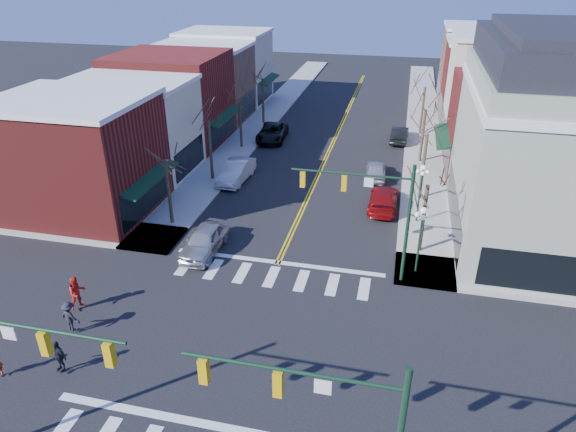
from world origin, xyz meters
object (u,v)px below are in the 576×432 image
Objects in this scene: car_left_near at (205,240)px; car_right_mid at (376,170)px; car_left_mid at (236,171)px; car_right_near at (384,199)px; car_right_far at (400,134)px; car_left_far at (272,132)px; lamppost_corner at (421,229)px; pedestrian_dark_b at (70,316)px; victorian_corner at (570,143)px; pedestrian_dark_a at (58,356)px; pedestrian_red_b at (77,292)px; lamppost_midblock at (421,184)px.

car_left_near is 17.33m from car_right_mid.
car_left_mid is 0.99× the size of car_right_near.
car_left_mid reaches higher than car_right_far.
car_left_near is at bearing -90.59° from car_left_far.
lamppost_corner reaches higher than car_right_mid.
car_left_near is at bearing -101.69° from pedestrian_dark_b.
victorian_corner reaches higher than car_right_far.
pedestrian_dark_b is (-16.63, -9.26, -1.99)m from lamppost_corner.
car_left_mid reaches higher than car_right_mid.
car_left_near is 11.61m from pedestrian_dark_a.
pedestrian_dark_b is (-2.03, -20.01, 0.14)m from car_left_mid.
lamppost_corner is 0.85× the size of car_right_near.
lamppost_corner is 8.95m from car_right_near.
car_left_far is 3.44× the size of pedestrian_dark_b.
car_right_near is at bearing 97.60° from car_right_mid.
victorian_corner is 24.10m from car_left_mid.
pedestrian_dark_a is 2.81m from pedestrian_dark_b.
car_right_near is at bearing -118.11° from pedestrian_dark_b.
car_left_far reaches higher than car_right_near.
pedestrian_dark_b is at bearing 52.03° from car_right_near.
lamppost_corner reaches higher than pedestrian_dark_b.
lamppost_corner is at bearing 52.65° from pedestrian_dark_a.
pedestrian_red_b reaches higher than car_right_near.
lamppost_corner is at bearing -60.35° from car_left_far.
pedestrian_dark_a is at bearing -122.57° from pedestrian_red_b.
lamppost_midblock is at bearing -16.49° from pedestrian_red_b.
car_left_far is 3.01× the size of pedestrian_red_b.
pedestrian_red_b reaches higher than car_left_near.
pedestrian_dark_a is (1.82, -4.29, -0.13)m from pedestrian_red_b.
car_left_near is at bearing -177.80° from lamppost_corner.
victorian_corner is 29.78m from pedestrian_dark_b.
lamppost_corner is 1.00× the size of lamppost_midblock.
victorian_corner is 12.47m from car_right_near.
car_right_near reaches higher than car_right_mid.
pedestrian_dark_b reaches higher than car_right_near.
car_right_mid is 26.70m from pedestrian_dark_b.
car_left_far is at bearing 94.91° from car_left_near.
pedestrian_dark_b is (0.69, -1.72, -0.12)m from pedestrian_red_b.
victorian_corner reaches higher than car_right_mid.
car_left_far is 13.28m from car_right_mid.
victorian_corner is 7.60× the size of pedestrian_red_b.
car_right_far is at bearing 95.91° from lamppost_midblock.
car_left_far is 12.73m from car_right_far.
car_left_near is at bearing 2.95° from pedestrian_red_b.
pedestrian_dark_b is at bearing 68.15° from car_right_far.
car_left_near is 2.95× the size of pedestrian_dark_b.
victorian_corner reaches higher than car_left_near.
pedestrian_dark_a is at bearing -143.16° from victorian_corner.
car_right_far is (-1.80, 17.38, -2.21)m from lamppost_midblock.
car_right_mid is at bearing -108.89° from pedestrian_dark_b.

